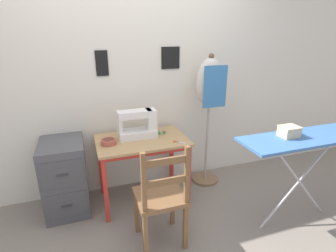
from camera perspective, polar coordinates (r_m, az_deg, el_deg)
The scene contains 13 objects.
ground_plane at distance 2.80m, azimuth -3.75°, elevation -18.66°, with size 14.00×14.00×0.00m, color gray.
wall_back at distance 2.88m, azimuth -7.85°, elevation 10.31°, with size 10.00×0.06×2.55m.
sewing_table at distance 2.72m, azimuth -5.63°, elevation -4.81°, with size 0.92×0.60×0.71m.
sewing_machine at distance 2.70m, azimuth -6.27°, elevation 0.30°, with size 0.40×0.19×0.31m.
fabric_bowl at distance 2.61m, azimuth -12.83°, elevation -3.35°, with size 0.15×0.15×0.05m.
scissors at distance 2.60m, azimuth 2.03°, elevation -3.48°, with size 0.12×0.11×0.01m.
thread_spool_near_machine at distance 2.79m, azimuth -1.89°, elevation -1.53°, with size 0.03×0.03×0.04m.
thread_spool_mid_table at distance 2.80m, azimuth -0.83°, elevation -1.48°, with size 0.03×0.03×0.03m.
wooden_chair at distance 2.23m, azimuth -1.53°, elevation -15.41°, with size 0.40×0.38×0.95m.
filing_cabinet at distance 2.86m, azimuth -21.44°, elevation -10.26°, with size 0.41×0.53×0.75m.
dress_form at distance 2.95m, azimuth 9.05°, elevation 7.51°, with size 0.32×0.32×1.53m.
ironing_board at distance 2.61m, azimuth 28.02°, elevation -2.86°, with size 1.25×0.38×0.89m.
storage_box at distance 2.49m, azimuth 24.86°, elevation -1.08°, with size 0.16×0.13×0.09m.
Camera 1 is at (-0.54, -2.13, 1.74)m, focal length 28.00 mm.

